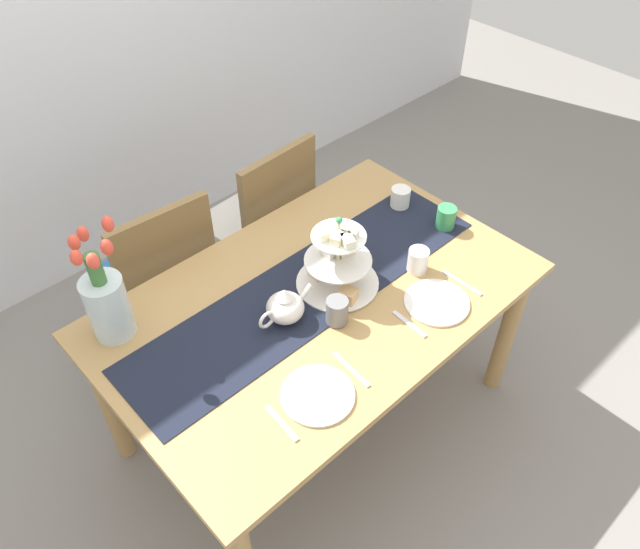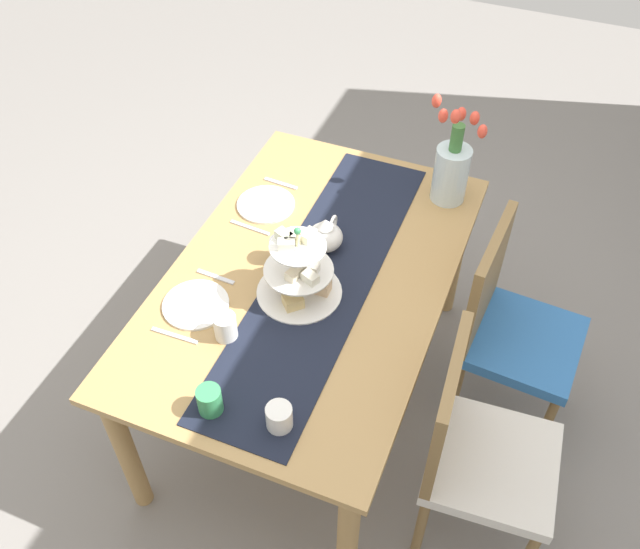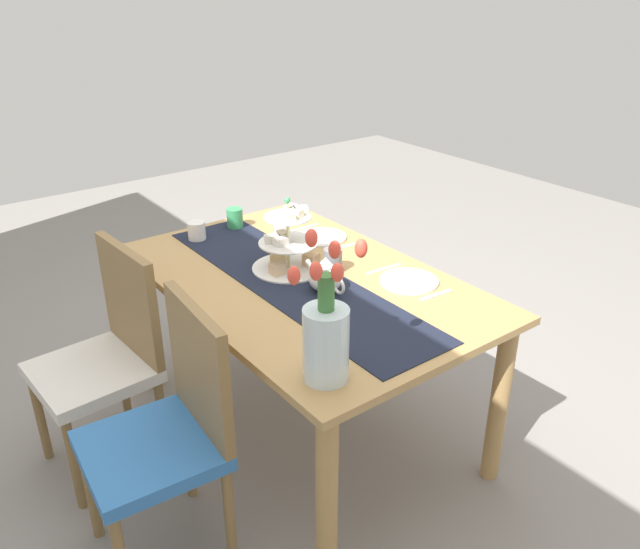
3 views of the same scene
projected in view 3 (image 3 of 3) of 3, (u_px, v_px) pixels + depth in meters
ground_plane at (305, 425)px, 2.84m from camera, size 8.00×8.00×0.00m
dining_table at (303, 300)px, 2.56m from camera, size 1.54×0.97×0.74m
chair_left at (170, 426)px, 2.06m from camera, size 0.45×0.45×0.91m
chair_right at (108, 351)px, 2.46m from camera, size 0.45×0.45×0.91m
table_runner at (293, 280)px, 2.49m from camera, size 1.45×0.36×0.00m
tiered_cake_stand at (288, 246)px, 2.55m from camera, size 0.30×0.30×0.30m
teapot at (326, 277)px, 2.39m from camera, size 0.24×0.13×0.14m
tulip_vase at (326, 335)px, 1.83m from camera, size 0.16×0.23×0.45m
cream_jug at (197, 231)px, 2.85m from camera, size 0.08×0.08×0.08m
dinner_plate_left at (409, 281)px, 2.48m from camera, size 0.23×0.23×0.01m
fork_left at (436, 295)px, 2.37m from camera, size 0.03×0.15×0.01m
knife_left at (384, 269)px, 2.58m from camera, size 0.03×0.17×0.01m
dinner_plate_right at (321, 237)px, 2.89m from camera, size 0.23×0.23×0.01m
fork_right at (341, 247)px, 2.79m from camera, size 0.02×0.15×0.01m
knife_right at (303, 228)px, 2.99m from camera, size 0.02×0.17×0.01m
mug_grey at (333, 260)px, 2.54m from camera, size 0.08×0.08×0.09m
mug_white_text at (282, 231)px, 2.84m from camera, size 0.08×0.08×0.09m
mug_orange at (235, 218)px, 2.99m from camera, size 0.08×0.08×0.09m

